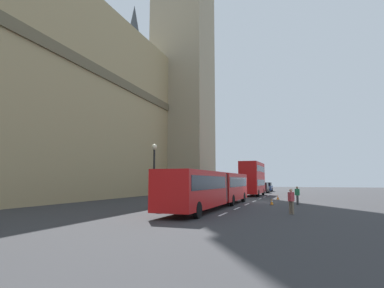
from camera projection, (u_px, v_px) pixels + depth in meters
The scene contains 13 objects.
ground_plane at pixel (253, 202), 32.57m from camera, with size 160.00×160.00×0.00m, color #333335.
lane_centre_marking at pixel (254, 201), 33.31m from camera, with size 29.80×0.16×0.01m.
clock_tower at pixel (184, 4), 61.14m from camera, with size 11.34×11.34×71.08m.
parliament_facade at pixel (0, 67), 27.37m from camera, with size 60.13×6.22×30.98m.
articulated_bus at pixel (213, 186), 25.60m from camera, with size 18.12×2.54×2.90m.
double_decker_bus at pixel (253, 177), 45.57m from camera, with size 9.16×2.54×4.90m.
sedan_lead at pixel (263, 188), 56.17m from camera, with size 4.40×1.86×1.85m.
sedan_trailing at pixel (267, 187), 63.35m from camera, with size 4.40×1.86×1.85m.
traffic_cone_west at pixel (272, 202), 28.34m from camera, with size 0.36×0.36×0.58m.
traffic_cone_middle at pixel (278, 197), 36.05m from camera, with size 0.36×0.36×0.58m.
street_lamp at pixel (154, 171), 25.41m from camera, with size 0.44×0.44×5.27m.
pedestrian_near_cones at pixel (291, 200), 20.54m from camera, with size 0.47×0.42×1.69m.
pedestrian_by_kerb at pixel (297, 195), 28.66m from camera, with size 0.36×0.44×1.69m.
Camera 1 is at (-33.30, -5.18, 2.24)m, focal length 28.68 mm.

